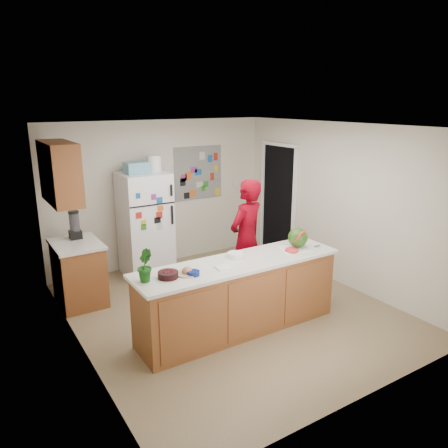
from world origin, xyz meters
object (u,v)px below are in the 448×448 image
person (246,239)px  watermelon (298,238)px  cherry_bowl (168,275)px  refrigerator (145,224)px

person → watermelon: size_ratio=6.73×
person → cherry_bowl: size_ratio=7.70×
watermelon → cherry_bowl: watermelon is taller
refrigerator → watermelon: 2.66m
watermelon → cherry_bowl: size_ratio=1.14×
person → cherry_bowl: (-1.61, -0.80, 0.08)m
watermelon → person: bearing=109.2°
refrigerator → cherry_bowl: size_ratio=7.47×
refrigerator → person: size_ratio=0.97×
refrigerator → cherry_bowl: refrigerator is taller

